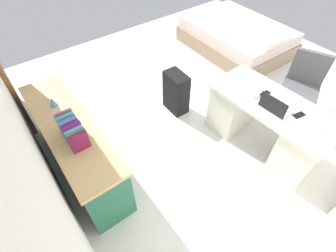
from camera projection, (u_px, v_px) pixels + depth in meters
ground_plane at (213, 105)px, 3.87m from camera, size 5.83×5.83×0.00m
wall_back at (1, 102)px, 1.89m from camera, size 4.06×0.10×2.73m
desk at (266, 124)px, 3.09m from camera, size 1.47×0.73×0.72m
office_chair at (299, 91)px, 3.45m from camera, size 0.61×0.61×0.94m
credenza at (76, 147)px, 2.86m from camera, size 1.80×0.48×0.75m
bed at (237, 37)px, 4.81m from camera, size 1.92×1.43×0.58m
suitcase_black at (176, 92)px, 3.61m from camera, size 0.37×0.23×0.61m
laptop at (275, 107)px, 2.73m from camera, size 0.32×0.24×0.21m
computer_mouse at (256, 96)px, 2.91m from camera, size 0.06×0.10×0.03m
cell_phone_near_laptop at (299, 115)px, 2.71m from camera, size 0.09×0.15×0.01m
cell_phone_by_mouse at (265, 94)px, 2.95m from camera, size 0.07×0.14×0.01m
desk_lamp at (329, 111)px, 2.39m from camera, size 0.16×0.11×0.34m
book_row at (73, 131)px, 2.37m from camera, size 0.35×0.17×0.23m
figurine_small at (53, 102)px, 2.73m from camera, size 0.08×0.08×0.11m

